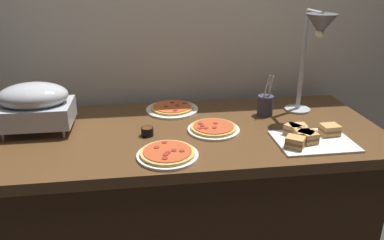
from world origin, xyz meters
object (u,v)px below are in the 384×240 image
Objects in this scene: pizza_plate_raised_stand at (213,129)px; chafing_dish at (35,104)px; sandwich_platter at (309,137)px; heat_lamp at (316,37)px; utensil_holder at (265,105)px; pizza_plate_center at (172,109)px; pizza_plate_front at (168,154)px; sauce_cup_near at (147,131)px.

chafing_dish is at bearing 172.21° from pizza_plate_raised_stand.
sandwich_platter reaches higher than pizza_plate_raised_stand.
utensil_holder is at bearing 159.90° from heat_lamp.
pizza_plate_center is 0.36m from pizza_plate_raised_stand.
sandwich_platter is (0.41, -0.18, 0.01)m from pizza_plate_raised_stand.
heat_lamp is (1.37, -0.02, 0.29)m from chafing_dish.
chafing_dish is 1.29× the size of pizza_plate_front.
chafing_dish is 1.17m from utensil_holder.
pizza_plate_front is 1.13× the size of utensil_holder.
heat_lamp is 0.50m from sandwich_platter.
pizza_plate_center is 0.76m from sandwich_platter.
pizza_plate_raised_stand is 1.10× the size of utensil_holder.
pizza_plate_raised_stand is 4.35× the size of sauce_cup_near.
sauce_cup_near is 0.67m from utensil_holder.
utensil_holder is (-0.21, 0.08, -0.37)m from heat_lamp.
pizza_plate_center is at bearing 83.05° from pizza_plate_front.
sauce_cup_near is (-0.15, -0.32, 0.01)m from pizza_plate_center.
pizza_plate_front is (-0.76, -0.34, -0.42)m from heat_lamp.
pizza_plate_raised_stand is at bearing 44.66° from pizza_plate_front.
pizza_plate_front is 0.90× the size of pizza_plate_center.
pizza_plate_raised_stand is at bearing 2.12° from sauce_cup_near.
heat_lamp is 2.38× the size of utensil_holder.
pizza_plate_raised_stand is 0.36m from utensil_holder.
sandwich_platter is at bearing 5.39° from pizza_plate_front.
sauce_cup_near is (-0.08, 0.23, 0.01)m from pizza_plate_front.
chafing_dish is 0.87m from pizza_plate_raised_stand.
utensil_holder reaches higher than pizza_plate_raised_stand.
chafing_dish reaches higher than utensil_holder.
sauce_cup_near is at bearing -114.41° from pizza_plate_center.
sandwich_platter is (0.65, 0.06, 0.01)m from pizza_plate_front.
pizza_plate_front is at bearing -96.95° from pizza_plate_center.
heat_lamp reaches higher than sauce_cup_near.
utensil_holder is (0.56, 0.41, 0.05)m from pizza_plate_front.
chafing_dish is 0.71m from pizza_plate_center.
sauce_cup_near is (-0.32, -0.01, 0.01)m from pizza_plate_raised_stand.
chafing_dish is 1.40m from heat_lamp.
chafing_dish is at bearing 166.79° from sandwich_platter.
pizza_plate_center is (-0.70, 0.21, -0.42)m from heat_lamp.
heat_lamp is 9.40× the size of sauce_cup_near.
pizza_plate_raised_stand is 0.74× the size of sandwich_platter.
pizza_plate_raised_stand is at bearing -169.45° from heat_lamp.
pizza_plate_front is (0.60, -0.36, -0.12)m from chafing_dish.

